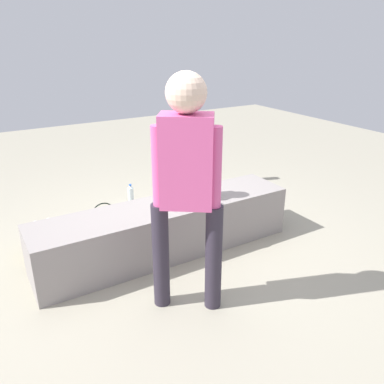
{
  "coord_description": "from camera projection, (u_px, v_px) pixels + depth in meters",
  "views": [
    {
      "loc": [
        -1.44,
        -2.87,
        1.9
      ],
      "look_at": [
        0.04,
        -0.38,
        0.73
      ],
      "focal_mm": 36.66,
      "sensor_mm": 36.0,
      "label": 1
    }
  ],
  "objects": [
    {
      "name": "water_bottle_near_gift",
      "position": [
        131.0,
        193.0,
        4.75
      ],
      "size": [
        0.07,
        0.07,
        0.22
      ],
      "color": "silver",
      "rests_on": "ground_plane"
    },
    {
      "name": "railing_post",
      "position": [
        188.0,
        150.0,
        5.13
      ],
      "size": [
        0.36,
        0.36,
        1.25
      ],
      "color": "black",
      "rests_on": "ground_plane"
    },
    {
      "name": "ground_plane",
      "position": [
        167.0,
        251.0,
        3.68
      ],
      "size": [
        12.0,
        12.0,
        0.0
      ],
      "primitive_type": "plane",
      "color": "#9C9784"
    },
    {
      "name": "party_cup_red",
      "position": [
        174.0,
        213.0,
        4.35
      ],
      "size": [
        0.07,
        0.07,
        0.1
      ],
      "primitive_type": "cylinder",
      "color": "red",
      "rests_on": "ground_plane"
    },
    {
      "name": "cake_plate",
      "position": [
        173.0,
        198.0,
        3.6
      ],
      "size": [
        0.22,
        0.22,
        0.07
      ],
      "color": "#4CA5D8",
      "rests_on": "concrete_ledge"
    },
    {
      "name": "gift_bag",
      "position": [
        45.0,
        238.0,
        3.6
      ],
      "size": [
        0.26,
        0.08,
        0.35
      ],
      "color": "gold",
      "rests_on": "ground_plane"
    },
    {
      "name": "concrete_ledge",
      "position": [
        166.0,
        229.0,
        3.59
      ],
      "size": [
        2.4,
        0.52,
        0.48
      ],
      "primitive_type": "cube",
      "color": "gray",
      "rests_on": "ground_plane"
    },
    {
      "name": "child_seated",
      "position": [
        197.0,
        177.0,
        3.55
      ],
      "size": [
        0.28,
        0.33,
        0.48
      ],
      "color": "#151843",
      "rests_on": "concrete_ledge"
    },
    {
      "name": "handbag_black_leather",
      "position": [
        104.0,
        222.0,
        4.02
      ],
      "size": [
        0.33,
        0.13,
        0.32
      ],
      "color": "black",
      "rests_on": "ground_plane"
    },
    {
      "name": "adult_standing",
      "position": [
        187.0,
        177.0,
        2.59
      ],
      "size": [
        0.43,
        0.37,
        1.7
      ],
      "color": "#2D2734",
      "rests_on": "ground_plane"
    }
  ]
}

